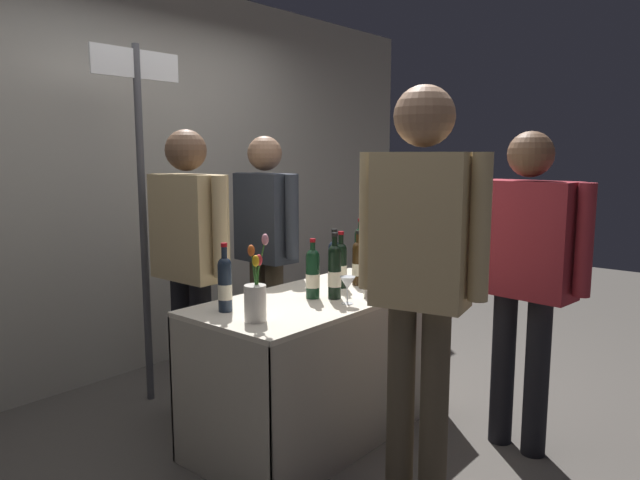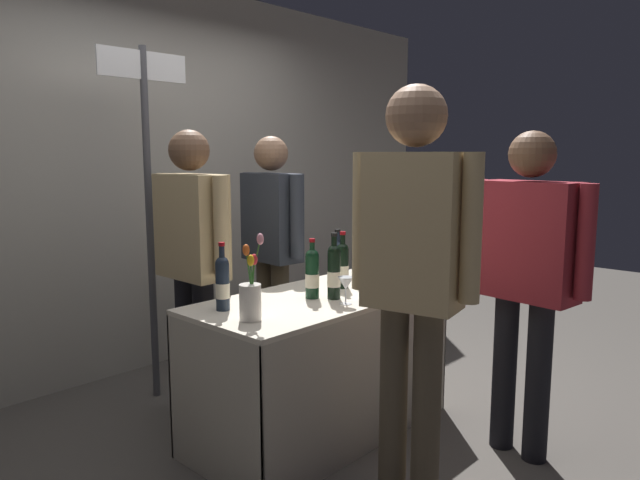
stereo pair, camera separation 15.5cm
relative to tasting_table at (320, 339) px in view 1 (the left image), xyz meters
name	(u,v)px [view 1 (the left image)]	position (x,y,z in m)	size (l,w,h in m)	color
ground_plane	(320,431)	(0.00, 0.00, -0.52)	(12.00, 12.00, 0.00)	#514C47
back_partition	(139,177)	(0.00, 1.66, 0.84)	(6.13, 0.12, 2.72)	#9E998E
tasting_table	(320,339)	(0.00, 0.00, 0.00)	(1.44, 0.69, 0.77)	beige
featured_wine_bottle	(360,250)	(0.61, 0.19, 0.39)	(0.07, 0.07, 0.35)	black
display_bottle_0	(313,273)	(-0.07, -0.01, 0.38)	(0.07, 0.07, 0.32)	black
display_bottle_1	(334,271)	(0.00, -0.10, 0.39)	(0.07, 0.07, 0.35)	black
display_bottle_2	(341,264)	(0.22, 0.03, 0.38)	(0.07, 0.07, 0.32)	black
display_bottle_3	(334,260)	(0.34, 0.17, 0.37)	(0.07, 0.07, 0.31)	#192333
display_bottle_4	(358,262)	(0.34, 0.00, 0.38)	(0.07, 0.07, 0.32)	#38230F
display_bottle_5	(376,256)	(0.60, 0.06, 0.37)	(0.08, 0.08, 0.31)	black
display_bottle_6	(225,283)	(-0.53, 0.14, 0.38)	(0.07, 0.07, 0.33)	#192333
wine_glass_near_vendor	(347,284)	(-0.04, -0.22, 0.35)	(0.08, 0.08, 0.14)	silver
flower_vase	(256,297)	(-0.56, -0.09, 0.35)	(0.11, 0.10, 0.40)	silver
brochure_stand	(374,284)	(0.17, -0.23, 0.31)	(0.15, 0.01, 0.13)	silver
vendor_presenter	(266,236)	(0.36, 0.77, 0.45)	(0.24, 0.58, 1.63)	#4C4233
vendor_assistant	(189,249)	(-0.34, 0.67, 0.47)	(0.23, 0.62, 1.65)	black
taster_foreground_right	(421,261)	(-0.26, -0.76, 0.56)	(0.28, 0.54, 1.79)	#4C4233
taster_foreground_left	(525,262)	(0.52, -0.90, 0.46)	(0.26, 0.64, 1.62)	black
booth_signpost	(142,186)	(-0.35, 1.09, 0.80)	(0.57, 0.04, 2.14)	#47474C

